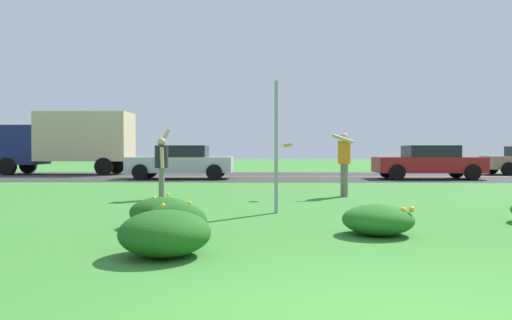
{
  "coord_description": "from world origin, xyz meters",
  "views": [
    {
      "loc": [
        -0.93,
        -3.3,
        1.22
      ],
      "look_at": [
        -1.14,
        8.42,
        1.0
      ],
      "focal_mm": 35.24,
      "sensor_mm": 36.0,
      "label": 1
    }
  ],
  "objects_px": {
    "person_catcher_orange_shirt": "(344,158)",
    "box_truck_navy": "(68,140)",
    "sign_post_near_path": "(276,147)",
    "frisbee_orange": "(288,145)",
    "person_thrower_dark_shirt": "(162,162)",
    "car_silver_center_right": "(181,162)",
    "car_red_center_left": "(428,162)"
  },
  "relations": [
    {
      "from": "person_thrower_dark_shirt",
      "to": "car_silver_center_right",
      "type": "relative_size",
      "value": 0.4
    },
    {
      "from": "person_thrower_dark_shirt",
      "to": "person_catcher_orange_shirt",
      "type": "bearing_deg",
      "value": 9.41
    },
    {
      "from": "sign_post_near_path",
      "to": "frisbee_orange",
      "type": "relative_size",
      "value": 9.69
    },
    {
      "from": "sign_post_near_path",
      "to": "box_truck_navy",
      "type": "distance_m",
      "value": 19.12
    },
    {
      "from": "car_silver_center_right",
      "to": "box_truck_navy",
      "type": "relative_size",
      "value": 0.67
    },
    {
      "from": "frisbee_orange",
      "to": "car_red_center_left",
      "type": "relative_size",
      "value": 0.06
    },
    {
      "from": "person_thrower_dark_shirt",
      "to": "frisbee_orange",
      "type": "bearing_deg",
      "value": 5.52
    },
    {
      "from": "frisbee_orange",
      "to": "car_silver_center_right",
      "type": "xyz_separation_m",
      "value": [
        -4.23,
        8.83,
        -0.62
      ]
    },
    {
      "from": "car_red_center_left",
      "to": "person_catcher_orange_shirt",
      "type": "bearing_deg",
      "value": -120.6
    },
    {
      "from": "sign_post_near_path",
      "to": "car_red_center_left",
      "type": "distance_m",
      "value": 13.76
    },
    {
      "from": "sign_post_near_path",
      "to": "person_catcher_orange_shirt",
      "type": "bearing_deg",
      "value": 62.14
    },
    {
      "from": "car_red_center_left",
      "to": "sign_post_near_path",
      "type": "bearing_deg",
      "value": -119.79
    },
    {
      "from": "car_red_center_left",
      "to": "car_silver_center_right",
      "type": "xyz_separation_m",
      "value": [
        -10.69,
        0.0,
        0.0
      ]
    },
    {
      "from": "sign_post_near_path",
      "to": "car_red_center_left",
      "type": "bearing_deg",
      "value": 60.21
    },
    {
      "from": "sign_post_near_path",
      "to": "person_catcher_orange_shirt",
      "type": "xyz_separation_m",
      "value": [
        1.89,
        3.57,
        -0.28
      ]
    },
    {
      "from": "box_truck_navy",
      "to": "car_red_center_left",
      "type": "bearing_deg",
      "value": -13.36
    },
    {
      "from": "frisbee_orange",
      "to": "person_thrower_dark_shirt",
      "type": "bearing_deg",
      "value": -174.48
    },
    {
      "from": "car_silver_center_right",
      "to": "frisbee_orange",
      "type": "bearing_deg",
      "value": -64.39
    },
    {
      "from": "person_thrower_dark_shirt",
      "to": "car_red_center_left",
      "type": "bearing_deg",
      "value": 43.44
    },
    {
      "from": "car_red_center_left",
      "to": "box_truck_navy",
      "type": "xyz_separation_m",
      "value": [
        -17.24,
        4.09,
        1.06
      ]
    },
    {
      "from": "frisbee_orange",
      "to": "car_red_center_left",
      "type": "height_order",
      "value": "car_red_center_left"
    },
    {
      "from": "frisbee_orange",
      "to": "car_red_center_left",
      "type": "distance_m",
      "value": 10.96
    },
    {
      "from": "person_thrower_dark_shirt",
      "to": "car_red_center_left",
      "type": "relative_size",
      "value": 0.4
    },
    {
      "from": "box_truck_navy",
      "to": "car_silver_center_right",
      "type": "bearing_deg",
      "value": -32.02
    },
    {
      "from": "car_red_center_left",
      "to": "box_truck_navy",
      "type": "relative_size",
      "value": 0.67
    },
    {
      "from": "person_catcher_orange_shirt",
      "to": "frisbee_orange",
      "type": "xyz_separation_m",
      "value": [
        -1.52,
        -0.47,
        0.35
      ]
    },
    {
      "from": "frisbee_orange",
      "to": "car_silver_center_right",
      "type": "bearing_deg",
      "value": 115.61
    },
    {
      "from": "car_silver_center_right",
      "to": "box_truck_navy",
      "type": "bearing_deg",
      "value": 147.98
    },
    {
      "from": "person_thrower_dark_shirt",
      "to": "car_red_center_left",
      "type": "xyz_separation_m",
      "value": [
        9.65,
        9.14,
        -0.19
      ]
    },
    {
      "from": "car_red_center_left",
      "to": "box_truck_navy",
      "type": "height_order",
      "value": "box_truck_navy"
    },
    {
      "from": "person_catcher_orange_shirt",
      "to": "box_truck_navy",
      "type": "bearing_deg",
      "value": 134.63
    },
    {
      "from": "person_thrower_dark_shirt",
      "to": "car_silver_center_right",
      "type": "distance_m",
      "value": 9.2
    }
  ]
}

